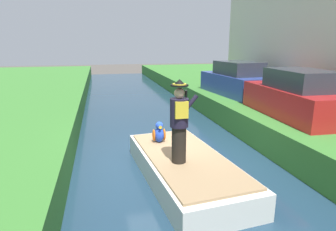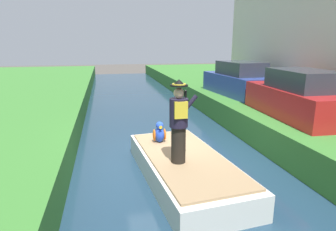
{
  "view_description": "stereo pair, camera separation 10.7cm",
  "coord_description": "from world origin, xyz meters",
  "px_view_note": "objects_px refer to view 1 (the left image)",
  "views": [
    {
      "loc": [
        -1.86,
        -7.21,
        3.28
      ],
      "look_at": [
        -0.32,
        -0.79,
        1.61
      ],
      "focal_mm": 30.54,
      "sensor_mm": 36.0,
      "label": 1
    },
    {
      "loc": [
        -1.76,
        -7.24,
        3.28
      ],
      "look_at": [
        -0.32,
        -0.79,
        1.61
      ],
      "focal_mm": 30.54,
      "sensor_mm": 36.0,
      "label": 2
    }
  ],
  "objects_px": {
    "parked_car_red": "(297,97)",
    "boat": "(185,168)",
    "parrot_plush": "(159,133)",
    "parked_car_blue": "(236,80)",
    "person_pirate": "(179,122)"
  },
  "relations": [
    {
      "from": "boat",
      "to": "person_pirate",
      "type": "distance_m",
      "value": 1.29
    },
    {
      "from": "parrot_plush",
      "to": "person_pirate",
      "type": "bearing_deg",
      "value": -83.4
    },
    {
      "from": "parked_car_red",
      "to": "boat",
      "type": "bearing_deg",
      "value": -157.2
    },
    {
      "from": "parrot_plush",
      "to": "parked_car_red",
      "type": "distance_m",
      "value": 4.75
    },
    {
      "from": "parrot_plush",
      "to": "parked_car_blue",
      "type": "xyz_separation_m",
      "value": [
        4.65,
        4.93,
        0.67
      ]
    },
    {
      "from": "parked_car_red",
      "to": "parked_car_blue",
      "type": "relative_size",
      "value": 0.99
    },
    {
      "from": "boat",
      "to": "person_pirate",
      "type": "bearing_deg",
      "value": -128.5
    },
    {
      "from": "parked_car_red",
      "to": "person_pirate",
      "type": "bearing_deg",
      "value": -155.07
    },
    {
      "from": "parrot_plush",
      "to": "parked_car_blue",
      "type": "distance_m",
      "value": 6.81
    },
    {
      "from": "parrot_plush",
      "to": "parked_car_blue",
      "type": "height_order",
      "value": "parked_car_blue"
    },
    {
      "from": "person_pirate",
      "to": "parked_car_red",
      "type": "bearing_deg",
      "value": 10.58
    },
    {
      "from": "parrot_plush",
      "to": "parked_car_red",
      "type": "xyz_separation_m",
      "value": [
        4.65,
        0.68,
        0.67
      ]
    },
    {
      "from": "boat",
      "to": "parrot_plush",
      "type": "relative_size",
      "value": 7.63
    },
    {
      "from": "parrot_plush",
      "to": "parked_car_red",
      "type": "height_order",
      "value": "parked_car_red"
    },
    {
      "from": "boat",
      "to": "parrot_plush",
      "type": "height_order",
      "value": "parrot_plush"
    }
  ]
}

